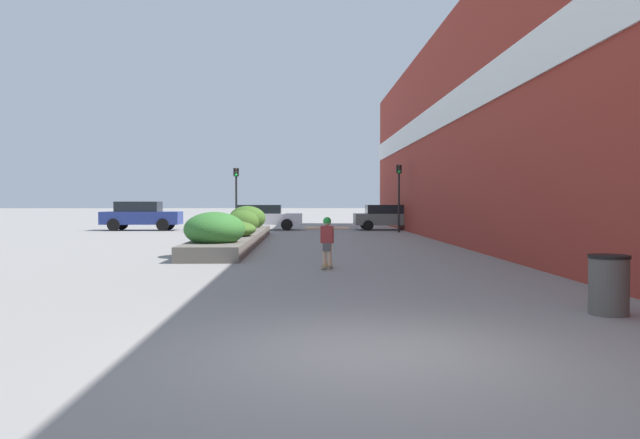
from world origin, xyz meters
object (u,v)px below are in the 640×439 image
object	(u,v)px
skateboard	(327,266)
traffic_light_right	(399,187)
car_leftmost	(141,215)
car_center_left	(514,216)
trash_bin	(609,285)
car_center_right	(262,217)
skateboarder	(327,236)
car_rightmost	(386,217)
traffic_light_left	(236,189)

from	to	relation	value
skateboard	traffic_light_right	size ratio (longest dim) A/B	0.21
car_leftmost	car_center_left	bearing A→B (deg)	90.78
skateboard	trash_bin	distance (m)	7.67
trash_bin	car_center_right	xyz separation A→B (m)	(-7.13, 28.05, 0.35)
car_leftmost	skateboarder	bearing A→B (deg)	25.73
car_leftmost	car_center_right	world-z (taller)	car_leftmost
skateboard	traffic_light_right	xyz separation A→B (m)	(4.62, 18.31, 2.44)
car_center_left	car_rightmost	xyz separation A→B (m)	(-7.77, -0.14, -0.02)
car_center_left	car_rightmost	size ratio (longest dim) A/B	1.17
skateboard	car_center_left	xyz separation A→B (m)	(12.07, 21.50, 0.73)
car_center_right	car_rightmost	bearing A→B (deg)	88.74
traffic_light_left	car_center_left	bearing A→B (deg)	10.87
skateboard	car_center_right	world-z (taller)	car_center_right
skateboard	car_rightmost	bearing A→B (deg)	92.33
skateboard	skateboarder	size ratio (longest dim) A/B	0.64
car_center_left	car_center_right	bearing A→B (deg)	89.90
skateboard	car_rightmost	world-z (taller)	car_rightmost
skateboarder	car_leftmost	world-z (taller)	car_leftmost
car_center_left	skateboard	bearing A→B (deg)	150.68
car_leftmost	traffic_light_right	distance (m)	15.19
car_rightmost	traffic_light_right	size ratio (longest dim) A/B	1.04
traffic_light_right	car_rightmost	bearing A→B (deg)	95.98
traffic_light_left	traffic_light_right	bearing A→B (deg)	-0.25
skateboarder	car_rightmost	size ratio (longest dim) A/B	0.32
skateboarder	car_leftmost	xyz separation A→B (m)	(-10.21, 21.19, 0.05)
skateboarder	trash_bin	bearing A→B (deg)	-44.74
trash_bin	car_rightmost	size ratio (longest dim) A/B	0.24
trash_bin	traffic_light_right	size ratio (longest dim) A/B	0.24
skateboarder	car_center_right	size ratio (longest dim) A/B	0.26
skateboarder	car_rightmost	world-z (taller)	car_rightmost
car_center_right	car_center_left	bearing A→B (deg)	89.90
car_center_left	traffic_light_left	size ratio (longest dim) A/B	1.27
traffic_light_left	skateboarder	bearing A→B (deg)	-76.83
skateboard	traffic_light_right	world-z (taller)	traffic_light_right
car_rightmost	traffic_light_right	world-z (taller)	traffic_light_right
car_rightmost	traffic_light_right	bearing A→B (deg)	5.98
car_leftmost	trash_bin	bearing A→B (deg)	27.16
skateboarder	trash_bin	xyz separation A→B (m)	(4.01, -6.53, -0.38)
trash_bin	traffic_light_right	xyz separation A→B (m)	(0.61, 24.84, 2.06)
skateboard	car_leftmost	world-z (taller)	car_leftmost
skateboarder	traffic_light_left	bearing A→B (deg)	116.87
trash_bin	car_leftmost	bearing A→B (deg)	117.16
skateboarder	trash_bin	distance (m)	7.67
skateboarder	car_leftmost	distance (m)	23.52
traffic_light_right	traffic_light_left	bearing A→B (deg)	179.75
traffic_light_left	car_rightmost	bearing A→B (deg)	19.29
car_rightmost	car_center_left	bearing A→B (deg)	91.00
car_center_right	car_rightmost	distance (m)	7.42
skateboard	traffic_light_left	bearing A→B (deg)	116.87
car_leftmost	car_center_left	distance (m)	22.28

